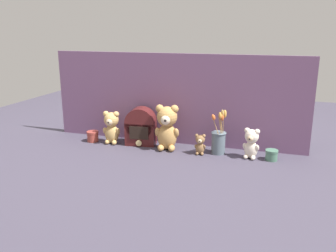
{
  "coord_description": "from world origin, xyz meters",
  "views": [
    {
      "loc": [
        0.67,
        -2.1,
        0.77
      ],
      "look_at": [
        0.0,
        0.02,
        0.16
      ],
      "focal_mm": 38.0,
      "sensor_mm": 36.0,
      "label": 1
    }
  ],
  "objects_px": {
    "decorative_tin_tall": "(93,136)",
    "decorative_tin_short": "(272,155)",
    "teddy_bear_medium": "(111,127)",
    "teddy_bear_tiny": "(200,144)",
    "teddy_bear_large": "(167,127)",
    "teddy_bear_small": "(251,143)",
    "flower_vase": "(219,140)",
    "vintage_radio": "(141,127)"
  },
  "relations": [
    {
      "from": "teddy_bear_small",
      "to": "decorative_tin_tall",
      "type": "xyz_separation_m",
      "value": [
        -1.09,
        0.01,
        -0.06
      ]
    },
    {
      "from": "teddy_bear_medium",
      "to": "teddy_bear_tiny",
      "type": "xyz_separation_m",
      "value": [
        0.63,
        -0.04,
        -0.05
      ]
    },
    {
      "from": "teddy_bear_medium",
      "to": "teddy_bear_tiny",
      "type": "bearing_deg",
      "value": -3.38
    },
    {
      "from": "decorative_tin_tall",
      "to": "decorative_tin_short",
      "type": "relative_size",
      "value": 1.08
    },
    {
      "from": "decorative_tin_short",
      "to": "teddy_bear_tiny",
      "type": "bearing_deg",
      "value": -176.34
    },
    {
      "from": "teddy_bear_medium",
      "to": "decorative_tin_tall",
      "type": "bearing_deg",
      "value": -178.82
    },
    {
      "from": "teddy_bear_medium",
      "to": "decorative_tin_tall",
      "type": "distance_m",
      "value": 0.17
    },
    {
      "from": "decorative_tin_tall",
      "to": "teddy_bear_tiny",
      "type": "bearing_deg",
      "value": -2.52
    },
    {
      "from": "teddy_bear_small",
      "to": "flower_vase",
      "type": "relative_size",
      "value": 0.65
    },
    {
      "from": "teddy_bear_medium",
      "to": "flower_vase",
      "type": "bearing_deg",
      "value": 1.01
    },
    {
      "from": "teddy_bear_tiny",
      "to": "vintage_radio",
      "type": "xyz_separation_m",
      "value": [
        -0.43,
        0.08,
        0.05
      ]
    },
    {
      "from": "teddy_bear_tiny",
      "to": "teddy_bear_medium",
      "type": "bearing_deg",
      "value": 176.62
    },
    {
      "from": "decorative_tin_short",
      "to": "flower_vase",
      "type": "bearing_deg",
      "value": 176.08
    },
    {
      "from": "teddy_bear_large",
      "to": "decorative_tin_tall",
      "type": "bearing_deg",
      "value": 179.36
    },
    {
      "from": "teddy_bear_medium",
      "to": "vintage_radio",
      "type": "relative_size",
      "value": 0.88
    },
    {
      "from": "vintage_radio",
      "to": "decorative_tin_tall",
      "type": "xyz_separation_m",
      "value": [
        -0.35,
        -0.04,
        -0.09
      ]
    },
    {
      "from": "teddy_bear_medium",
      "to": "teddy_bear_small",
      "type": "xyz_separation_m",
      "value": [
        0.94,
        -0.01,
        -0.02
      ]
    },
    {
      "from": "teddy_bear_medium",
      "to": "decorative_tin_short",
      "type": "relative_size",
      "value": 2.98
    },
    {
      "from": "decorative_tin_tall",
      "to": "decorative_tin_short",
      "type": "xyz_separation_m",
      "value": [
        1.21,
        -0.01,
        -0.0
      ]
    },
    {
      "from": "teddy_bear_large",
      "to": "decorative_tin_short",
      "type": "xyz_separation_m",
      "value": [
        0.66,
        -0.0,
        -0.12
      ]
    },
    {
      "from": "decorative_tin_short",
      "to": "teddy_bear_medium",
      "type": "bearing_deg",
      "value": 179.49
    },
    {
      "from": "flower_vase",
      "to": "teddy_bear_small",
      "type": "bearing_deg",
      "value": -7.29
    },
    {
      "from": "teddy_bear_tiny",
      "to": "decorative_tin_tall",
      "type": "relative_size",
      "value": 1.62
    },
    {
      "from": "flower_vase",
      "to": "vintage_radio",
      "type": "xyz_separation_m",
      "value": [
        -0.54,
        0.03,
        0.03
      ]
    },
    {
      "from": "vintage_radio",
      "to": "teddy_bear_small",
      "type": "bearing_deg",
      "value": -4.12
    },
    {
      "from": "flower_vase",
      "to": "decorative_tin_tall",
      "type": "relative_size",
      "value": 3.57
    },
    {
      "from": "teddy_bear_medium",
      "to": "decorative_tin_tall",
      "type": "height_order",
      "value": "teddy_bear_medium"
    },
    {
      "from": "teddy_bear_medium",
      "to": "vintage_radio",
      "type": "height_order",
      "value": "vintage_radio"
    },
    {
      "from": "decorative_tin_short",
      "to": "teddy_bear_large",
      "type": "bearing_deg",
      "value": 179.97
    },
    {
      "from": "vintage_radio",
      "to": "decorative_tin_tall",
      "type": "relative_size",
      "value": 3.13
    },
    {
      "from": "teddy_bear_tiny",
      "to": "decorative_tin_tall",
      "type": "height_order",
      "value": "teddy_bear_tiny"
    },
    {
      "from": "teddy_bear_medium",
      "to": "teddy_bear_tiny",
      "type": "relative_size",
      "value": 1.7
    },
    {
      "from": "vintage_radio",
      "to": "decorative_tin_short",
      "type": "relative_size",
      "value": 3.38
    },
    {
      "from": "decorative_tin_short",
      "to": "vintage_radio",
      "type": "bearing_deg",
      "value": 176.71
    },
    {
      "from": "teddy_bear_small",
      "to": "flower_vase",
      "type": "bearing_deg",
      "value": 172.71
    },
    {
      "from": "vintage_radio",
      "to": "teddy_bear_tiny",
      "type": "bearing_deg",
      "value": -10.22
    },
    {
      "from": "teddy_bear_small",
      "to": "vintage_radio",
      "type": "bearing_deg",
      "value": 175.88
    },
    {
      "from": "decorative_tin_tall",
      "to": "decorative_tin_short",
      "type": "bearing_deg",
      "value": -0.3
    },
    {
      "from": "vintage_radio",
      "to": "teddy_bear_medium",
      "type": "bearing_deg",
      "value": -168.65
    },
    {
      "from": "teddy_bear_small",
      "to": "teddy_bear_large",
      "type": "bearing_deg",
      "value": 179.58
    },
    {
      "from": "teddy_bear_medium",
      "to": "decorative_tin_tall",
      "type": "xyz_separation_m",
      "value": [
        -0.15,
        -0.0,
        -0.08
      ]
    },
    {
      "from": "teddy_bear_medium",
      "to": "flower_vase",
      "type": "relative_size",
      "value": 0.77
    }
  ]
}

